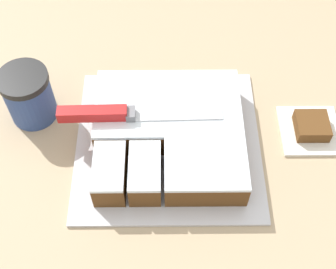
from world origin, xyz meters
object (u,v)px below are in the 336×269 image
(cake_board, at_px, (168,144))
(cake, at_px, (169,133))
(coffee_cup, at_px, (29,96))
(brownie, at_px, (312,126))
(knife, at_px, (108,114))

(cake_board, xyz_separation_m, cake, (0.00, 0.00, 0.03))
(cake_board, height_order, coffee_cup, coffee_cup)
(brownie, bearing_deg, cake_board, -173.82)
(cake, distance_m, brownie, 0.26)
(coffee_cup, bearing_deg, cake_board, -16.61)
(knife, height_order, brownie, knife)
(cake_board, relative_size, cake, 1.28)
(cake, relative_size, knife, 0.91)
(cake_board, bearing_deg, brownie, 6.18)
(knife, relative_size, coffee_cup, 2.72)
(cake, bearing_deg, knife, 171.68)
(coffee_cup, height_order, brownie, coffee_cup)
(coffee_cup, bearing_deg, brownie, -5.20)
(knife, bearing_deg, coffee_cup, 157.80)
(cake, height_order, brownie, cake)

